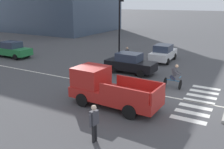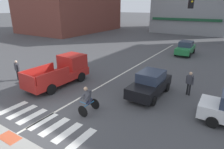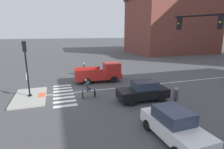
# 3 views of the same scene
# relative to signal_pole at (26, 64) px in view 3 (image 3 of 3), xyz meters

# --- Properties ---
(ground_plane) EXTENTS (300.00, 300.00, 0.00)m
(ground_plane) POSITION_rel_signal_pole_xyz_m (0.00, 3.65, -2.93)
(ground_plane) COLOR #474749
(traffic_island) EXTENTS (4.60, 2.57, 0.15)m
(traffic_island) POSITION_rel_signal_pole_xyz_m (0.00, 0.01, -2.86)
(traffic_island) COLOR #A3A099
(traffic_island) RESTS_ON ground
(tactile_pad_front) EXTENTS (1.10, 0.60, 0.01)m
(tactile_pad_front) POSITION_rel_signal_pole_xyz_m (0.00, 0.95, -2.78)
(tactile_pad_front) COLOR #DB5B38
(tactile_pad_front) RESTS_ON traffic_island
(signal_pole) EXTENTS (0.44, 0.38, 4.62)m
(signal_pole) POSITION_rel_signal_pole_xyz_m (0.00, 0.00, 0.00)
(signal_pole) COLOR black
(signal_pole) RESTS_ON traffic_island
(crosswalk_stripe_a) EXTENTS (0.44, 1.80, 0.01)m
(crosswalk_stripe_a) POSITION_rel_signal_pole_xyz_m (-2.71, 2.78, -2.93)
(crosswalk_stripe_a) COLOR silver
(crosswalk_stripe_a) RESTS_ON ground
(crosswalk_stripe_b) EXTENTS (0.44, 1.80, 0.01)m
(crosswalk_stripe_b) POSITION_rel_signal_pole_xyz_m (-1.81, 2.78, -2.93)
(crosswalk_stripe_b) COLOR silver
(crosswalk_stripe_b) RESTS_ON ground
(crosswalk_stripe_c) EXTENTS (0.44, 1.80, 0.01)m
(crosswalk_stripe_c) POSITION_rel_signal_pole_xyz_m (-0.90, 2.78, -2.93)
(crosswalk_stripe_c) COLOR silver
(crosswalk_stripe_c) RESTS_ON ground
(crosswalk_stripe_d) EXTENTS (0.44, 1.80, 0.01)m
(crosswalk_stripe_d) POSITION_rel_signal_pole_xyz_m (0.00, 2.78, -2.93)
(crosswalk_stripe_d) COLOR silver
(crosswalk_stripe_d) RESTS_ON ground
(crosswalk_stripe_e) EXTENTS (0.44, 1.80, 0.01)m
(crosswalk_stripe_e) POSITION_rel_signal_pole_xyz_m (0.90, 2.78, -2.93)
(crosswalk_stripe_e) COLOR silver
(crosswalk_stripe_e) RESTS_ON ground
(crosswalk_stripe_f) EXTENTS (0.44, 1.80, 0.01)m
(crosswalk_stripe_f) POSITION_rel_signal_pole_xyz_m (1.81, 2.78, -2.93)
(crosswalk_stripe_f) COLOR silver
(crosswalk_stripe_f) RESTS_ON ground
(crosswalk_stripe_g) EXTENTS (0.44, 1.80, 0.01)m
(crosswalk_stripe_g) POSITION_rel_signal_pole_xyz_m (2.71, 2.78, -2.93)
(crosswalk_stripe_g) COLOR silver
(crosswalk_stripe_g) RESTS_ON ground
(lane_centre_line) EXTENTS (0.14, 28.00, 0.01)m
(lane_centre_line) POSITION_rel_signal_pole_xyz_m (-0.19, 13.65, -2.93)
(lane_centre_line) COLOR silver
(lane_centre_line) RESTS_ON ground
(building_corner_left) EXTENTS (15.47, 21.61, 14.51)m
(building_corner_left) POSITION_rel_signal_pole_xyz_m (-26.21, 32.68, 4.34)
(building_corner_left) COLOR brown
(building_corner_left) RESTS_ON ground
(car_white_cross_right) EXTENTS (4.13, 1.90, 1.64)m
(car_white_cross_right) POSITION_rel_signal_pole_xyz_m (8.84, 7.86, -2.12)
(car_white_cross_right) COLOR white
(car_white_cross_right) RESTS_ON ground
(car_black_eastbound_mid) EXTENTS (1.91, 4.13, 1.64)m
(car_black_eastbound_mid) POSITION_rel_signal_pole_xyz_m (3.52, 8.91, -2.12)
(car_black_eastbound_mid) COLOR black
(car_black_eastbound_mid) RESTS_ON ground
(pickup_truck_red_westbound_near) EXTENTS (2.21, 5.17, 2.08)m
(pickup_truck_red_westbound_near) POSITION_rel_signal_pole_xyz_m (-3.05, 7.22, -1.96)
(pickup_truck_red_westbound_near) COLOR red
(pickup_truck_red_westbound_near) RESTS_ON ground
(cyclist) EXTENTS (0.70, 1.11, 1.68)m
(cyclist) POSITION_rel_signal_pole_xyz_m (1.52, 4.73, -2.06)
(cyclist) COLOR black
(cyclist) RESTS_ON ground
(pedestrian_at_curb_left) EXTENTS (0.55, 0.26, 1.67)m
(pedestrian_at_curb_left) POSITION_rel_signal_pole_xyz_m (-6.66, 5.75, -1.95)
(pedestrian_at_curb_left) COLOR black
(pedestrian_at_curb_left) RESTS_ON ground
(pedestrian_waiting_far_side) EXTENTS (0.53, 0.31, 1.67)m
(pedestrian_waiting_far_side) POSITION_rel_signal_pole_xyz_m (5.78, 10.30, -1.95)
(pedestrian_waiting_far_side) COLOR black
(pedestrian_waiting_far_side) RESTS_ON ground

